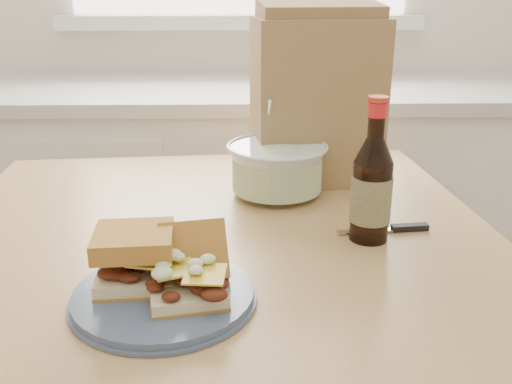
{
  "coord_description": "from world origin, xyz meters",
  "views": [
    {
      "loc": [
        0.01,
        -0.2,
        1.26
      ],
      "look_at": [
        0.03,
        0.74,
        0.92
      ],
      "focal_mm": 40.0,
      "sensor_mm": 36.0,
      "label": 1
    }
  ],
  "objects_px": {
    "plate": "(164,296)",
    "dining_table": "(222,294)",
    "coleslaw_bowl": "(277,170)",
    "beer_bottle": "(372,188)",
    "paper_bag": "(316,102)"
  },
  "relations": [
    {
      "from": "dining_table",
      "to": "paper_bag",
      "type": "distance_m",
      "value": 0.48
    },
    {
      "from": "paper_bag",
      "to": "dining_table",
      "type": "bearing_deg",
      "value": -129.97
    },
    {
      "from": "dining_table",
      "to": "plate",
      "type": "bearing_deg",
      "value": -112.16
    },
    {
      "from": "dining_table",
      "to": "beer_bottle",
      "type": "xyz_separation_m",
      "value": [
        0.26,
        -0.02,
        0.22
      ]
    },
    {
      "from": "dining_table",
      "to": "beer_bottle",
      "type": "distance_m",
      "value": 0.34
    },
    {
      "from": "plate",
      "to": "dining_table",
      "type": "bearing_deg",
      "value": 72.28
    },
    {
      "from": "beer_bottle",
      "to": "paper_bag",
      "type": "xyz_separation_m",
      "value": [
        -0.06,
        0.33,
        0.08
      ]
    },
    {
      "from": "dining_table",
      "to": "paper_bag",
      "type": "height_order",
      "value": "paper_bag"
    },
    {
      "from": "coleslaw_bowl",
      "to": "beer_bottle",
      "type": "bearing_deg",
      "value": -56.27
    },
    {
      "from": "beer_bottle",
      "to": "paper_bag",
      "type": "relative_size",
      "value": 0.71
    },
    {
      "from": "plate",
      "to": "paper_bag",
      "type": "xyz_separation_m",
      "value": [
        0.27,
        0.53,
        0.17
      ]
    },
    {
      "from": "coleslaw_bowl",
      "to": "paper_bag",
      "type": "distance_m",
      "value": 0.19
    },
    {
      "from": "beer_bottle",
      "to": "dining_table",
      "type": "bearing_deg",
      "value": 154.84
    },
    {
      "from": "plate",
      "to": "coleslaw_bowl",
      "type": "height_order",
      "value": "coleslaw_bowl"
    },
    {
      "from": "dining_table",
      "to": "coleslaw_bowl",
      "type": "relative_size",
      "value": 5.09
    }
  ]
}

